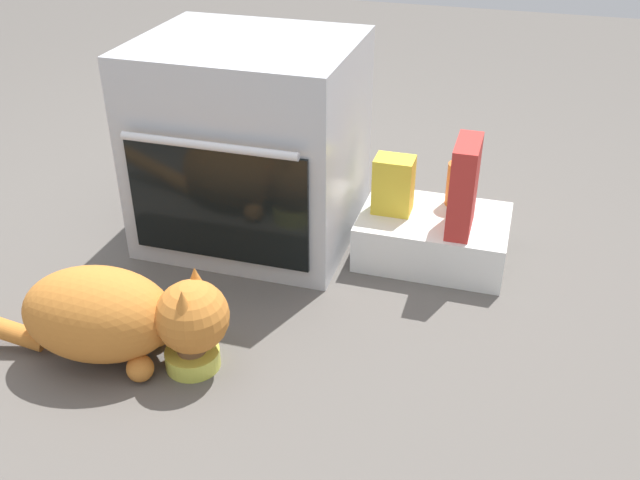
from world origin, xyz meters
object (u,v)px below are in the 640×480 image
(cat, at_px, (116,315))
(pantry_cabinet, at_px, (433,237))
(cereal_box, at_px, (464,187))
(snack_bag, at_px, (393,185))
(oven, at_px, (251,143))
(food_bowl, at_px, (193,356))
(sauce_jar, at_px, (459,184))

(cat, bearing_deg, pantry_cabinet, 38.10)
(cat, distance_m, cereal_box, 1.04)
(pantry_cabinet, xyz_separation_m, snack_bag, (-0.14, -0.00, 0.16))
(oven, distance_m, snack_bag, 0.47)
(food_bowl, distance_m, cereal_box, 0.91)
(cereal_box, bearing_deg, snack_bag, 166.60)
(pantry_cabinet, bearing_deg, sauce_jar, 61.25)
(oven, xyz_separation_m, food_bowl, (0.09, -0.69, -0.29))
(cat, relative_size, sauce_jar, 5.92)
(food_bowl, xyz_separation_m, cereal_box, (0.59, 0.65, 0.26))
(food_bowl, distance_m, cat, 0.22)
(sauce_jar, bearing_deg, pantry_cabinet, -118.75)
(pantry_cabinet, bearing_deg, cereal_box, -33.54)
(oven, distance_m, food_bowl, 0.75)
(snack_bag, distance_m, cereal_box, 0.23)
(sauce_jar, xyz_separation_m, cereal_box, (0.03, -0.15, 0.07))
(sauce_jar, bearing_deg, cat, -131.96)
(sauce_jar, bearing_deg, cereal_box, -80.33)
(sauce_jar, distance_m, snack_bag, 0.22)
(sauce_jar, bearing_deg, food_bowl, -124.89)
(food_bowl, relative_size, snack_bag, 0.78)
(food_bowl, xyz_separation_m, sauce_jar, (0.56, 0.80, 0.19))
(cat, bearing_deg, oven, 74.14)
(pantry_cabinet, bearing_deg, food_bowl, -125.70)
(food_bowl, bearing_deg, cereal_box, 47.85)
(food_bowl, distance_m, sauce_jar, 1.00)
(food_bowl, xyz_separation_m, cat, (-0.19, -0.03, 0.11))
(oven, xyz_separation_m, snack_bag, (0.46, 0.01, -0.09))
(pantry_cabinet, height_order, food_bowl, pantry_cabinet)
(pantry_cabinet, distance_m, sauce_jar, 0.18)
(cat, height_order, cereal_box, cereal_box)
(cereal_box, bearing_deg, sauce_jar, 99.67)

